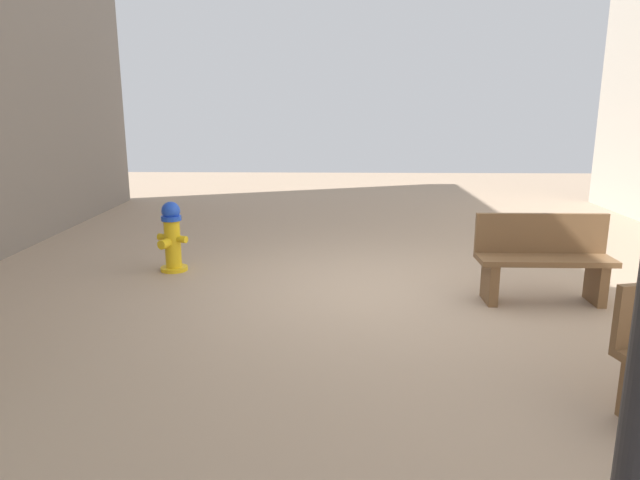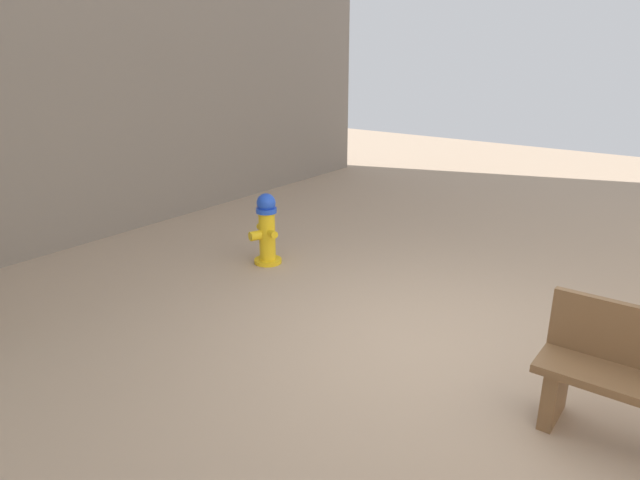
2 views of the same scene
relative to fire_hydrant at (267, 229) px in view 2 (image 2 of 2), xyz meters
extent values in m
plane|color=tan|center=(-2.59, 0.73, -0.45)|extent=(23.40, 23.40, 0.00)
cylinder|color=gold|center=(0.00, -0.01, -0.43)|extent=(0.35, 0.35, 0.05)
cylinder|color=gold|center=(0.00, -0.01, -0.10)|extent=(0.20, 0.20, 0.61)
cylinder|color=blue|center=(0.00, -0.01, 0.24)|extent=(0.26, 0.26, 0.06)
sphere|color=blue|center=(0.00, -0.01, 0.33)|extent=(0.23, 0.23, 0.23)
cylinder|color=gold|center=(-0.14, 0.05, -0.02)|extent=(0.15, 0.13, 0.09)
cylinder|color=gold|center=(0.13, -0.06, -0.02)|extent=(0.15, 0.13, 0.09)
cylinder|color=gold|center=(0.06, 0.14, -0.06)|extent=(0.16, 0.17, 0.12)
cube|color=brown|center=(-3.78, 1.10, -0.23)|extent=(0.10, 0.40, 0.45)
camera|label=1|loc=(-2.09, 7.10, 1.65)|focal=32.17mm
camera|label=2|loc=(-4.47, 4.89, 2.14)|focal=31.21mm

